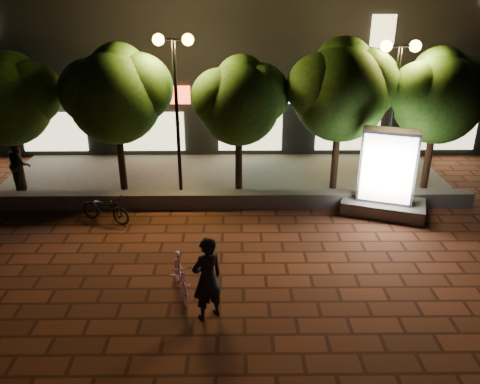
{
  "coord_description": "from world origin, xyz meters",
  "views": [
    {
      "loc": [
        0.37,
        -10.16,
        6.62
      ],
      "look_at": [
        0.5,
        1.5,
        1.6
      ],
      "focal_mm": 36.12,
      "sensor_mm": 36.0,
      "label": 1
    }
  ],
  "objects_px": {
    "tree_far_right": "(440,93)",
    "ad_kiosk": "(386,181)",
    "tree_mid": "(240,98)",
    "scooter_parked": "(105,208)",
    "tree_right": "(342,87)",
    "rider": "(207,278)",
    "pedestrian": "(19,163)",
    "street_lamp_left": "(175,75)",
    "scooter_pink": "(181,276)",
    "tree_far_left": "(9,97)",
    "street_lamp_right": "(397,78)",
    "tree_left": "(117,92)"
  },
  "relations": [
    {
      "from": "tree_far_right",
      "to": "ad_kiosk",
      "type": "height_order",
      "value": "tree_far_right"
    },
    {
      "from": "tree_mid",
      "to": "scooter_parked",
      "type": "distance_m",
      "value": 5.52
    },
    {
      "from": "tree_far_right",
      "to": "tree_right",
      "type": "bearing_deg",
      "value": 180.0
    },
    {
      "from": "tree_right",
      "to": "rider",
      "type": "relative_size",
      "value": 2.62
    },
    {
      "from": "pedestrian",
      "to": "tree_far_right",
      "type": "bearing_deg",
      "value": -110.35
    },
    {
      "from": "street_lamp_left",
      "to": "tree_far_right",
      "type": "bearing_deg",
      "value": 1.76
    },
    {
      "from": "rider",
      "to": "street_lamp_left",
      "type": "bearing_deg",
      "value": -111.99
    },
    {
      "from": "scooter_pink",
      "to": "pedestrian",
      "type": "height_order",
      "value": "pedestrian"
    },
    {
      "from": "tree_far_left",
      "to": "pedestrian",
      "type": "relative_size",
      "value": 2.54
    },
    {
      "from": "pedestrian",
      "to": "ad_kiosk",
      "type": "bearing_deg",
      "value": -119.63
    },
    {
      "from": "scooter_parked",
      "to": "tree_mid",
      "type": "bearing_deg",
      "value": -35.61
    },
    {
      "from": "tree_right",
      "to": "rider",
      "type": "bearing_deg",
      "value": -119.98
    },
    {
      "from": "scooter_pink",
      "to": "rider",
      "type": "height_order",
      "value": "rider"
    },
    {
      "from": "street_lamp_right",
      "to": "rider",
      "type": "height_order",
      "value": "street_lamp_right"
    },
    {
      "from": "street_lamp_right",
      "to": "tree_mid",
      "type": "bearing_deg",
      "value": 176.96
    },
    {
      "from": "tree_right",
      "to": "ad_kiosk",
      "type": "xyz_separation_m",
      "value": [
        1.15,
        -1.96,
        -2.47
      ]
    },
    {
      "from": "tree_far_left",
      "to": "scooter_parked",
      "type": "bearing_deg",
      "value": -35.8
    },
    {
      "from": "scooter_parked",
      "to": "ad_kiosk",
      "type": "bearing_deg",
      "value": -63.35
    },
    {
      "from": "pedestrian",
      "to": "street_lamp_right",
      "type": "bearing_deg",
      "value": -111.55
    },
    {
      "from": "rider",
      "to": "tree_right",
      "type": "bearing_deg",
      "value": -152.63
    },
    {
      "from": "tree_far_left",
      "to": "tree_left",
      "type": "distance_m",
      "value": 3.51
    },
    {
      "from": "tree_far_right",
      "to": "pedestrian",
      "type": "distance_m",
      "value": 14.27
    },
    {
      "from": "street_lamp_right",
      "to": "street_lamp_left",
      "type": "bearing_deg",
      "value": 180.0
    },
    {
      "from": "ad_kiosk",
      "to": "rider",
      "type": "xyz_separation_m",
      "value": [
        -5.22,
        -5.1,
        -0.13
      ]
    },
    {
      "from": "tree_right",
      "to": "rider",
      "type": "height_order",
      "value": "tree_right"
    },
    {
      "from": "scooter_pink",
      "to": "tree_right",
      "type": "bearing_deg",
      "value": 36.81
    },
    {
      "from": "tree_right",
      "to": "rider",
      "type": "distance_m",
      "value": 8.56
    },
    {
      "from": "tree_far_right",
      "to": "ad_kiosk",
      "type": "bearing_deg",
      "value": -136.23
    },
    {
      "from": "tree_far_right",
      "to": "ad_kiosk",
      "type": "distance_m",
      "value": 3.64
    },
    {
      "from": "tree_right",
      "to": "ad_kiosk",
      "type": "height_order",
      "value": "tree_right"
    },
    {
      "from": "tree_far_left",
      "to": "tree_mid",
      "type": "relative_size",
      "value": 1.03
    },
    {
      "from": "tree_far_left",
      "to": "street_lamp_right",
      "type": "xyz_separation_m",
      "value": [
        12.45,
        -0.26,
        0.6
      ]
    },
    {
      "from": "scooter_parked",
      "to": "pedestrian",
      "type": "bearing_deg",
      "value": 77.99
    },
    {
      "from": "street_lamp_right",
      "to": "pedestrian",
      "type": "xyz_separation_m",
      "value": [
        -12.51,
        0.26,
        -2.9
      ]
    },
    {
      "from": "tree_left",
      "to": "pedestrian",
      "type": "relative_size",
      "value": 2.68
    },
    {
      "from": "rider",
      "to": "scooter_parked",
      "type": "distance_m",
      "value": 5.7
    },
    {
      "from": "tree_left",
      "to": "ad_kiosk",
      "type": "distance_m",
      "value": 8.99
    },
    {
      "from": "tree_far_left",
      "to": "scooter_pink",
      "type": "distance_m",
      "value": 9.13
    },
    {
      "from": "tree_right",
      "to": "street_lamp_left",
      "type": "xyz_separation_m",
      "value": [
        -5.36,
        -0.26,
        0.46
      ]
    },
    {
      "from": "scooter_pink",
      "to": "rider",
      "type": "xyz_separation_m",
      "value": [
        0.67,
        -0.84,
        0.49
      ]
    },
    {
      "from": "tree_mid",
      "to": "scooter_parked",
      "type": "relative_size",
      "value": 2.71
    },
    {
      "from": "tree_far_left",
      "to": "street_lamp_right",
      "type": "relative_size",
      "value": 0.93
    },
    {
      "from": "tree_left",
      "to": "scooter_parked",
      "type": "xyz_separation_m",
      "value": [
        -0.09,
        -2.46,
        -3.01
      ]
    },
    {
      "from": "tree_far_left",
      "to": "tree_far_right",
      "type": "relative_size",
      "value": 0.97
    },
    {
      "from": "street_lamp_left",
      "to": "tree_mid",
      "type": "bearing_deg",
      "value": 7.31
    },
    {
      "from": "tree_far_left",
      "to": "rider",
      "type": "height_order",
      "value": "tree_far_left"
    },
    {
      "from": "street_lamp_right",
      "to": "ad_kiosk",
      "type": "relative_size",
      "value": 1.79
    },
    {
      "from": "tree_far_left",
      "to": "ad_kiosk",
      "type": "bearing_deg",
      "value": -9.33
    },
    {
      "from": "tree_far_left",
      "to": "ad_kiosk",
      "type": "xyz_separation_m",
      "value": [
        11.95,
        -1.96,
        -2.2
      ]
    },
    {
      "from": "tree_far_right",
      "to": "scooter_pink",
      "type": "height_order",
      "value": "tree_far_right"
    }
  ]
}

